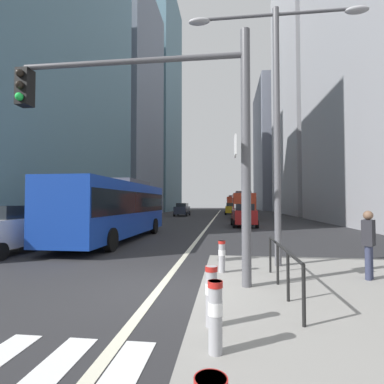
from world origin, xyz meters
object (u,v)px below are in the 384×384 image
Objects in this scene: car_receding_near at (244,215)px; bollard_left at (215,313)px; city_bus_red_distant at (233,203)px; pedestrian_waiting at (369,241)px; car_oncoming_mid at (182,209)px; street_lamp_post at (277,99)px; traffic_signal_gantry at (164,118)px; city_bus_red_receding at (242,204)px; sedan_white_oncoming at (9,229)px; bollard_right at (211,293)px; bollard_back at (222,255)px; car_receding_far at (231,209)px; city_bus_blue_oncoming at (117,207)px.

bollard_left is (-1.59, -21.33, -0.33)m from car_receding_near.
pedestrian_waiting is (2.26, -51.35, -0.73)m from city_bus_red_distant.
car_oncoming_mid is 4.91× the size of bollard_left.
street_lamp_post is 4.82m from pedestrian_waiting.
city_bus_red_distant is 17.42m from car_oncoming_mid.
car_receding_near is 16.53m from street_lamp_post.
street_lamp_post reaches higher than traffic_signal_gantry.
car_oncoming_mid is (-8.72, 5.70, -0.84)m from city_bus_red_receding.
traffic_signal_gantry is at bearing -81.95° from car_oncoming_mid.
city_bus_red_receding is 30.23m from pedestrian_waiting.
street_lamp_post is at bearing -10.14° from sedan_white_oncoming.
city_bus_red_distant is at bearing 62.69° from car_oncoming_mid.
city_bus_red_receding is 21.18m from city_bus_red_distant.
bollard_right is at bearing -111.42° from street_lamp_post.
bollard_back is at bearing 88.31° from bollard_right.
pedestrian_waiting reaches higher than bollard_back.
bollard_right is at bearing -91.69° from bollard_back.
city_bus_red_distant is 6.37× the size of pedestrian_waiting.
traffic_signal_gantry is 6.55× the size of bollard_left.
traffic_signal_gantry reaches higher than city_bus_red_distant.
car_receding_near is at bearing 85.74° from bollard_left.
city_bus_red_receding reaches higher than car_receding_near.
car_receding_far reaches higher than bollard_right.
city_bus_blue_oncoming is at bearing 117.77° from traffic_signal_gantry.
car_receding_far is 4.65× the size of bollard_left.
car_oncoming_mid reaches higher than bollard_back.
city_bus_red_receding is (10.87, 26.99, 0.85)m from sedan_white_oncoming.
bollard_right is at bearing -36.68° from sedan_white_oncoming.
bollard_right is (-0.09, 0.81, 0.01)m from bollard_left.
street_lamp_post is at bearing -90.92° from city_bus_red_receding.
pedestrian_waiting is (9.53, -7.56, -0.73)m from city_bus_blue_oncoming.
car_receding_far is at bearing 88.76° from bollard_right.
car_receding_far is 4.59× the size of bollard_right.
car_receding_far is at bearing 96.20° from city_bus_red_receding.
bollard_back is (1.36, 1.29, -3.47)m from traffic_signal_gantry.
street_lamp_post is at bearing -39.51° from city_bus_blue_oncoming.
car_receding_near is (-0.57, -12.88, -0.85)m from city_bus_red_receding.
bollard_left is at bearing -91.10° from car_receding_far.
pedestrian_waiting reaches higher than bollard_right.
sedan_white_oncoming is at bearing 143.32° from bollard_right.
car_oncoming_mid is at bearing 98.05° from traffic_signal_gantry.
bollard_right reaches higher than bollard_left.
car_receding_far is 45.93m from bollard_left.
city_bus_red_distant is at bearing 80.57° from city_bus_blue_oncoming.
pedestrian_waiting is at bearing -33.86° from street_lamp_post.
bollard_right is at bearing 96.47° from bollard_left.
city_bus_red_distant is (7.27, 43.79, -0.00)m from city_bus_blue_oncoming.
car_oncoming_mid is 37.32m from pedestrian_waiting.
bollard_back is at bearing 175.39° from pedestrian_waiting.
street_lamp_post is (-0.46, -28.85, 3.45)m from city_bus_red_receding.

